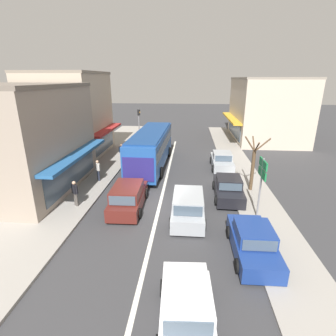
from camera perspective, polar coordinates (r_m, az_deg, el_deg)
ground_plane at (r=16.53m, az=-1.94°, el=-8.56°), size 140.00×140.00×0.00m
lane_centre_line at (r=20.14m, az=-0.63°, el=-3.30°), size 0.20×28.00×0.01m
sidewalk_left at (r=23.52m, az=-16.88°, el=-0.65°), size 5.20×44.00×0.14m
kerb_right at (r=22.35m, az=15.91°, el=-1.61°), size 2.80×44.00×0.12m
shopfront_corner_near at (r=20.82m, az=-30.51°, el=5.30°), size 8.85×9.46×7.31m
shopfront_mid_block at (r=28.45m, az=-20.48°, el=10.72°), size 7.41×7.93×8.26m
building_right_far at (r=36.49m, az=20.64°, el=11.87°), size 8.83×11.64×7.74m
city_bus at (r=23.48m, az=-3.68°, el=4.74°), size 2.95×10.92×3.23m
hatchback_behind_bus_mid at (r=9.49m, az=4.02°, el=-28.00°), size 1.96×3.78×1.54m
wagon_adjacent_lane_lead at (r=15.12m, az=4.38°, el=-8.21°), size 1.95×4.50×1.58m
wagon_queue_gap_filler at (r=16.33m, az=-8.65°, el=-6.24°), size 2.02×4.54×1.58m
parked_sedan_kerb_front at (r=12.82m, az=17.98°, el=-15.07°), size 1.93×4.22×1.47m
parked_sedan_kerb_second at (r=18.03m, az=12.97°, el=-4.31°), size 1.98×4.24×1.47m
parked_sedan_kerb_third at (r=23.83m, az=11.65°, el=1.55°), size 1.91×4.21×1.47m
traffic_light_downstreet at (r=31.58m, az=-6.35°, el=10.15°), size 0.33×0.24×4.20m
directional_road_sign at (r=15.10m, az=19.79°, el=-1.27°), size 0.10×1.40×3.60m
street_tree_right at (r=19.02m, az=18.03°, el=0.48°), size 1.75×1.91×3.98m
pedestrian_with_handbag_near at (r=25.27m, az=-10.03°, el=3.61°), size 0.57×0.54×1.63m
pedestrian_browsing_midblock at (r=20.67m, az=-15.02°, el=-0.23°), size 0.41×0.45×1.63m
pedestrian_far_walker at (r=17.01m, az=-19.61°, el=-4.92°), size 0.47×0.39×1.63m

